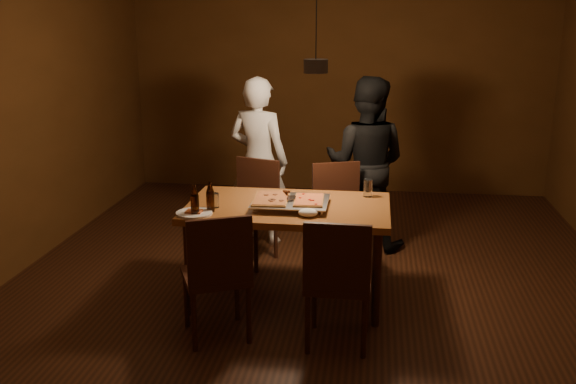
# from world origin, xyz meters

# --- Properties ---
(room_shell) EXTENTS (6.00, 6.00, 6.00)m
(room_shell) POSITION_xyz_m (0.00, 0.00, 1.40)
(room_shell) COLOR #3B1D10
(room_shell) RESTS_ON ground
(dining_table) EXTENTS (1.50, 0.90, 0.75)m
(dining_table) POSITION_xyz_m (-0.17, -0.24, 0.68)
(dining_table) COLOR #9C5A27
(dining_table) RESTS_ON floor
(chair_far_left) EXTENTS (0.53, 0.53, 0.49)m
(chair_far_left) POSITION_xyz_m (-0.60, 0.54, 0.54)
(chair_far_left) COLOR #38190F
(chair_far_left) RESTS_ON floor
(chair_far_right) EXTENTS (0.54, 0.54, 0.49)m
(chair_far_right) POSITION_xyz_m (0.17, 0.49, 0.54)
(chair_far_right) COLOR #38190F
(chair_far_right) RESTS_ON floor
(chair_near_left) EXTENTS (0.56, 0.56, 0.49)m
(chair_near_left) POSITION_xyz_m (-0.54, -0.97, 0.54)
(chair_near_left) COLOR #38190F
(chair_near_left) RESTS_ON floor
(chair_near_right) EXTENTS (0.43, 0.43, 0.49)m
(chair_near_right) POSITION_xyz_m (0.25, -0.97, 0.54)
(chair_near_right) COLOR #38190F
(chair_near_right) RESTS_ON floor
(pizza_tray) EXTENTS (0.57, 0.48, 0.05)m
(pizza_tray) POSITION_xyz_m (-0.15, -0.28, 0.77)
(pizza_tray) COLOR silver
(pizza_tray) RESTS_ON dining_table
(pizza_meat) EXTENTS (0.27, 0.41, 0.02)m
(pizza_meat) POSITION_xyz_m (-0.29, -0.29, 0.81)
(pizza_meat) COLOR maroon
(pizza_meat) RESTS_ON pizza_tray
(pizza_cheese) EXTENTS (0.23, 0.34, 0.02)m
(pizza_cheese) POSITION_xyz_m (-0.01, -0.28, 0.81)
(pizza_cheese) COLOR gold
(pizza_cheese) RESTS_ON pizza_tray
(spatula) EXTENTS (0.18, 0.26, 0.04)m
(spatula) POSITION_xyz_m (-0.15, -0.26, 0.81)
(spatula) COLOR silver
(spatula) RESTS_ON pizza_tray
(beer_bottle_a) EXTENTS (0.06, 0.06, 0.22)m
(beer_bottle_a) POSITION_xyz_m (-0.79, -0.59, 0.86)
(beer_bottle_a) COLOR black
(beer_bottle_a) RESTS_ON dining_table
(beer_bottle_b) EXTENTS (0.06, 0.06, 0.22)m
(beer_bottle_b) POSITION_xyz_m (-0.70, -0.48, 0.86)
(beer_bottle_b) COLOR black
(beer_bottle_b) RESTS_ON dining_table
(water_glass_left) EXTENTS (0.07, 0.07, 0.11)m
(water_glass_left) POSITION_xyz_m (-0.70, -0.37, 0.80)
(water_glass_left) COLOR silver
(water_glass_left) RESTS_ON dining_table
(water_glass_right) EXTENTS (0.07, 0.07, 0.14)m
(water_glass_right) POSITION_xyz_m (0.41, 0.07, 0.82)
(water_glass_right) COLOR silver
(water_glass_right) RESTS_ON dining_table
(plate_slice) EXTENTS (0.26, 0.26, 0.03)m
(plate_slice) POSITION_xyz_m (-0.80, -0.56, 0.76)
(plate_slice) COLOR white
(plate_slice) RESTS_ON dining_table
(napkin) EXTENTS (0.14, 0.11, 0.06)m
(napkin) POSITION_xyz_m (0.01, -0.51, 0.78)
(napkin) COLOR white
(napkin) RESTS_ON dining_table
(diner_white) EXTENTS (0.65, 0.51, 1.58)m
(diner_white) POSITION_xyz_m (-0.62, 1.01, 0.79)
(diner_white) COLOR silver
(diner_white) RESTS_ON floor
(diner_dark) EXTENTS (0.87, 0.74, 1.59)m
(diner_dark) POSITION_xyz_m (0.38, 1.02, 0.79)
(diner_dark) COLOR black
(diner_dark) RESTS_ON floor
(pendant_lamp) EXTENTS (0.18, 0.18, 1.10)m
(pendant_lamp) POSITION_xyz_m (0.00, 0.00, 1.76)
(pendant_lamp) COLOR black
(pendant_lamp) RESTS_ON ceiling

